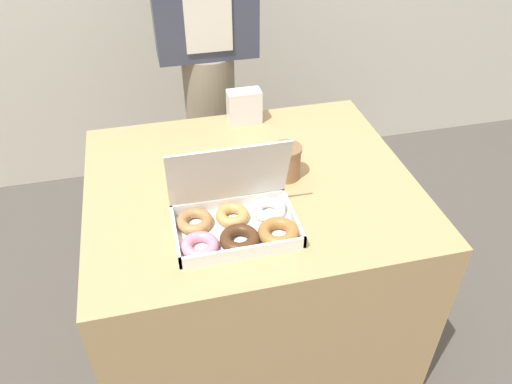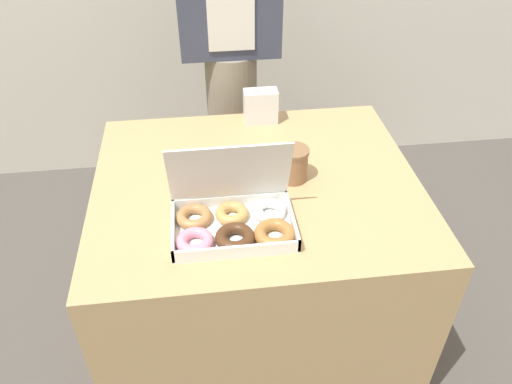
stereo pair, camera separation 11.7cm
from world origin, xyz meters
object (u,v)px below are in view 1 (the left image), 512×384
at_px(donut_box, 236,221).
at_px(coffee_cup, 287,162).
at_px(person_customer, 206,33).
at_px(napkin_holder, 244,107).

height_order(donut_box, coffee_cup, donut_box).
relative_size(donut_box, person_customer, 0.21).
bearing_deg(person_customer, napkin_holder, -75.02).
relative_size(coffee_cup, person_customer, 0.07).
bearing_deg(coffee_cup, person_customer, 101.35).
relative_size(donut_box, coffee_cup, 3.15).
xyz_separation_m(donut_box, coffee_cup, (0.20, 0.21, 0.02)).
height_order(coffee_cup, napkin_holder, napkin_holder).
distance_m(donut_box, napkin_holder, 0.59).
height_order(donut_box, napkin_holder, donut_box).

